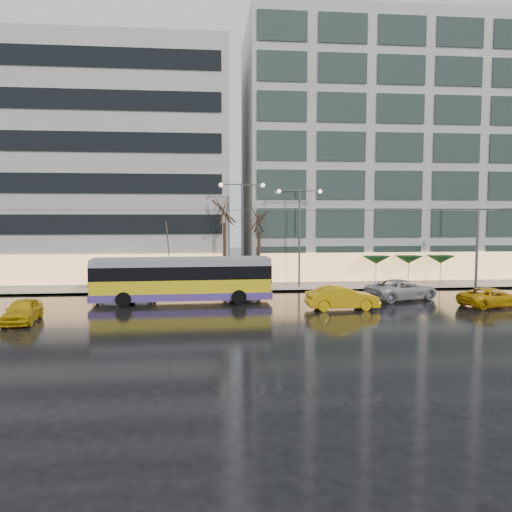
{
  "coord_description": "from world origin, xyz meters",
  "views": [
    {
      "loc": [
        -0.99,
        -32.03,
        6.32
      ],
      "look_at": [
        2.63,
        5.0,
        3.36
      ],
      "focal_mm": 35.0,
      "sensor_mm": 36.0,
      "label": 1
    }
  ],
  "objects": [
    {
      "name": "taxi_b",
      "position": [
        8.12,
        0.8,
        0.81
      ],
      "size": [
        4.95,
        1.84,
        1.62
      ],
      "primitive_type": "imported",
      "rotation": [
        0.0,
        0.0,
        1.6
      ],
      "color": "#CE9A0A",
      "rests_on": "ground"
    },
    {
      "name": "parasol_a",
      "position": [
        14.0,
        11.0,
        2.45
      ],
      "size": [
        2.5,
        2.5,
        2.65
      ],
      "color": "#595B60",
      "rests_on": "sidewalk"
    },
    {
      "name": "ground",
      "position": [
        0.0,
        0.0,
        0.0
      ],
      "size": [
        140.0,
        140.0,
        0.0
      ],
      "primitive_type": "plane",
      "color": "black",
      "rests_on": "ground"
    },
    {
      "name": "bus_shelter",
      "position": [
        -8.38,
        10.69,
        1.96
      ],
      "size": [
        4.2,
        1.6,
        2.51
      ],
      "color": "#595B60",
      "rests_on": "sidewalk"
    },
    {
      "name": "parasol_b",
      "position": [
        17.0,
        11.0,
        2.45
      ],
      "size": [
        2.5,
        2.5,
        2.65
      ],
      "color": "#595B60",
      "rests_on": "sidewalk"
    },
    {
      "name": "kerb",
      "position": [
        2.0,
        9.05,
        0.07
      ],
      "size": [
        80.0,
        0.1,
        0.15
      ],
      "primitive_type": "cube",
      "color": "slate",
      "rests_on": "ground"
    },
    {
      "name": "street_lamp_far",
      "position": [
        7.0,
        10.8,
        5.71
      ],
      "size": [
        3.96,
        0.36,
        8.53
      ],
      "color": "#595B60",
      "rests_on": "sidewalk"
    },
    {
      "name": "tree_b",
      "position": [
        3.5,
        11.2,
        6.4
      ],
      "size": [
        3.2,
        3.2,
        7.7
      ],
      "color": "black",
      "rests_on": "sidewalk"
    },
    {
      "name": "street_lamp_near",
      "position": [
        2.0,
        10.8,
        5.99
      ],
      "size": [
        3.96,
        0.36,
        9.03
      ],
      "color": "#595B60",
      "rests_on": "sidewalk"
    },
    {
      "name": "taxi_c",
      "position": [
        18.88,
        0.8,
        0.66
      ],
      "size": [
        5.12,
        3.11,
        1.33
      ],
      "primitive_type": "imported",
      "rotation": [
        0.0,
        0.0,
        1.77
      ],
      "color": "#D49B0B",
      "rests_on": "ground"
    },
    {
      "name": "building_right",
      "position": [
        19.0,
        19.0,
        12.65
      ],
      "size": [
        32.0,
        14.0,
        25.0
      ],
      "primitive_type": "cube",
      "color": "#A9A7A1",
      "rests_on": "sidewalk"
    },
    {
      "name": "pedestrian_c",
      "position": [
        -9.95,
        9.4,
        1.26
      ],
      "size": [
        1.3,
        1.1,
        2.11
      ],
      "color": "black",
      "rests_on": "sidewalk"
    },
    {
      "name": "tree_a",
      "position": [
        0.5,
        11.0,
        7.09
      ],
      "size": [
        3.2,
        3.2,
        8.4
      ],
      "color": "black",
      "rests_on": "sidewalk"
    },
    {
      "name": "sedan_silver",
      "position": [
        13.7,
        4.24,
        0.78
      ],
      "size": [
        6.13,
        4.14,
        1.56
      ],
      "primitive_type": "imported",
      "rotation": [
        0.0,
        0.0,
        1.87
      ],
      "color": "#AAAAAE",
      "rests_on": "ground"
    },
    {
      "name": "trolleybus",
      "position": [
        -2.84,
        4.52,
        1.62
      ],
      "size": [
        12.97,
        5.15,
        5.98
      ],
      "color": "yellow",
      "rests_on": "ground"
    },
    {
      "name": "taxi_a",
      "position": [
        -12.0,
        -1.43,
        0.71
      ],
      "size": [
        2.03,
        4.31,
        1.43
      ],
      "primitive_type": "imported",
      "rotation": [
        0.0,
        0.0,
        0.08
      ],
      "color": "gold",
      "rests_on": "ground"
    },
    {
      "name": "catenary",
      "position": [
        1.0,
        7.94,
        4.25
      ],
      "size": [
        42.24,
        5.12,
        7.0
      ],
      "color": "#595B60",
      "rests_on": "ground"
    },
    {
      "name": "pedestrian_b",
      "position": [
        -5.95,
        12.14,
        1.05
      ],
      "size": [
        1.11,
        1.06,
        1.81
      ],
      "color": "black",
      "rests_on": "sidewalk"
    },
    {
      "name": "parasol_c",
      "position": [
        20.0,
        11.0,
        2.45
      ],
      "size": [
        2.5,
        2.5,
        2.65
      ],
      "color": "#595B60",
      "rests_on": "sidewalk"
    },
    {
      "name": "sidewalk",
      "position": [
        2.0,
        14.0,
        0.07
      ],
      "size": [
        80.0,
        10.0,
        0.15
      ],
      "primitive_type": "cube",
      "color": "gray",
      "rests_on": "ground"
    },
    {
      "name": "building_left",
      "position": [
        -16.0,
        19.0,
        11.15
      ],
      "size": [
        34.0,
        14.0,
        22.0
      ],
      "primitive_type": "cube",
      "color": "#A9A7A1",
      "rests_on": "sidewalk"
    },
    {
      "name": "pedestrian_a",
      "position": [
        -5.55,
        9.41,
        1.56
      ],
      "size": [
        1.01,
        1.03,
        2.19
      ],
      "color": "black",
      "rests_on": "sidewalk"
    }
  ]
}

